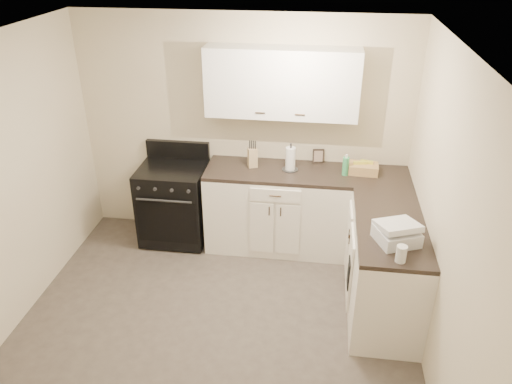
# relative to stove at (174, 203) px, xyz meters

# --- Properties ---
(floor) EXTENTS (3.60, 3.60, 0.00)m
(floor) POSITION_rel_stove_xyz_m (0.75, -1.48, -0.46)
(floor) COLOR #473F38
(floor) RESTS_ON ground
(ceiling) EXTENTS (3.60, 3.60, 0.00)m
(ceiling) POSITION_rel_stove_xyz_m (0.75, -1.48, 2.04)
(ceiling) COLOR white
(ceiling) RESTS_ON wall_back
(wall_back) EXTENTS (3.60, 0.00, 3.60)m
(wall_back) POSITION_rel_stove_xyz_m (0.75, 0.32, 0.79)
(wall_back) COLOR beige
(wall_back) RESTS_ON ground
(wall_right) EXTENTS (0.00, 3.60, 3.60)m
(wall_right) POSITION_rel_stove_xyz_m (2.55, -1.48, 0.79)
(wall_right) COLOR beige
(wall_right) RESTS_ON ground
(base_cabinets_back) EXTENTS (1.55, 0.60, 0.90)m
(base_cabinets_back) POSITION_rel_stove_xyz_m (1.17, 0.02, -0.01)
(base_cabinets_back) COLOR white
(base_cabinets_back) RESTS_ON floor
(base_cabinets_right) EXTENTS (0.60, 1.90, 0.90)m
(base_cabinets_right) POSITION_rel_stove_xyz_m (2.25, -0.63, -0.01)
(base_cabinets_right) COLOR white
(base_cabinets_right) RESTS_ON floor
(countertop_back) EXTENTS (1.55, 0.60, 0.04)m
(countertop_back) POSITION_rel_stove_xyz_m (1.17, 0.02, 0.46)
(countertop_back) COLOR black
(countertop_back) RESTS_ON base_cabinets_back
(countertop_right) EXTENTS (0.60, 1.90, 0.04)m
(countertop_right) POSITION_rel_stove_xyz_m (2.25, -0.63, 0.46)
(countertop_right) COLOR black
(countertop_right) RESTS_ON base_cabinets_right
(upper_cabinets) EXTENTS (1.55, 0.30, 0.70)m
(upper_cabinets) POSITION_rel_stove_xyz_m (1.17, 0.18, 1.38)
(upper_cabinets) COLOR white
(upper_cabinets) RESTS_ON wall_back
(stove) EXTENTS (0.72, 0.62, 0.88)m
(stove) POSITION_rel_stove_xyz_m (0.00, 0.00, 0.00)
(stove) COLOR black
(stove) RESTS_ON floor
(knife_block) EXTENTS (0.12, 0.11, 0.21)m
(knife_block) POSITION_rel_stove_xyz_m (0.89, 0.08, 0.58)
(knife_block) COLOR #D1B680
(knife_block) RESTS_ON countertop_back
(paper_towel) EXTENTS (0.11, 0.11, 0.25)m
(paper_towel) POSITION_rel_stove_xyz_m (1.29, 0.05, 0.61)
(paper_towel) COLOR white
(paper_towel) RESTS_ON countertop_back
(soap_bottle) EXTENTS (0.09, 0.09, 0.20)m
(soap_bottle) POSITION_rel_stove_xyz_m (1.87, 0.01, 0.58)
(soap_bottle) COLOR #3FA560
(soap_bottle) RESTS_ON countertop_back
(picture_frame) EXTENTS (0.13, 0.06, 0.15)m
(picture_frame) POSITION_rel_stove_xyz_m (1.58, 0.28, 0.56)
(picture_frame) COLOR black
(picture_frame) RESTS_ON countertop_back
(wicker_basket) EXTENTS (0.31, 0.22, 0.10)m
(wicker_basket) POSITION_rel_stove_xyz_m (2.06, 0.08, 0.53)
(wicker_basket) COLOR tan
(wicker_basket) RESTS_ON countertop_right
(countertop_grill) EXTENTS (0.40, 0.39, 0.12)m
(countertop_grill) POSITION_rel_stove_xyz_m (2.26, -1.20, 0.54)
(countertop_grill) COLOR silver
(countertop_grill) RESTS_ON countertop_right
(glass_jar) EXTENTS (0.10, 0.10, 0.14)m
(glass_jar) POSITION_rel_stove_xyz_m (2.26, -1.48, 0.55)
(glass_jar) COLOR silver
(glass_jar) RESTS_ON countertop_right
(oven_mitt_near) EXTENTS (0.02, 0.17, 0.29)m
(oven_mitt_near) POSITION_rel_stove_xyz_m (1.93, -1.05, 0.01)
(oven_mitt_near) COLOR black
(oven_mitt_near) RESTS_ON base_cabinets_right
(oven_mitt_far) EXTENTS (0.02, 0.13, 0.22)m
(oven_mitt_far) POSITION_rel_stove_xyz_m (1.93, -1.04, -0.03)
(oven_mitt_far) COLOR black
(oven_mitt_far) RESTS_ON base_cabinets_right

